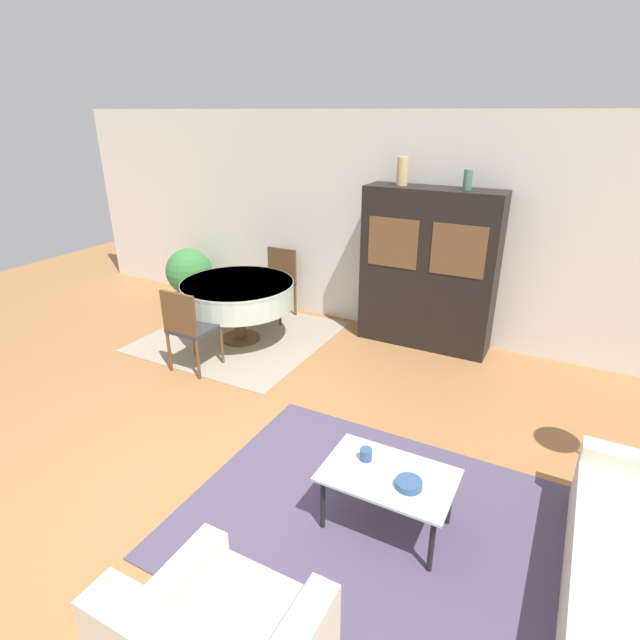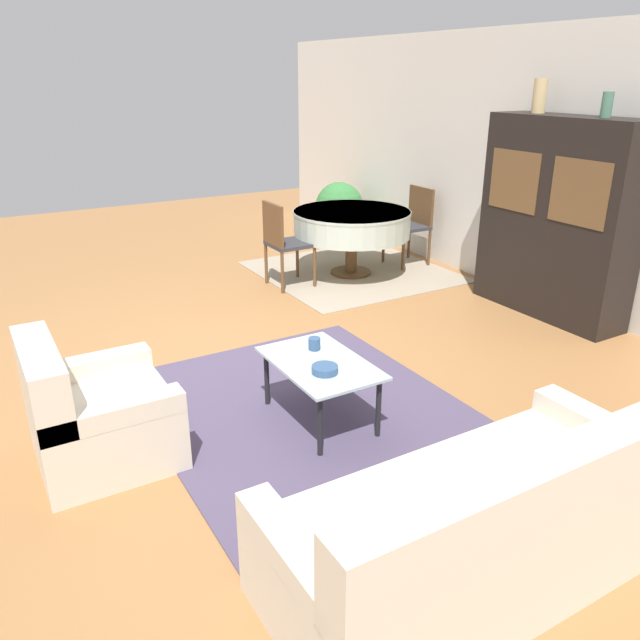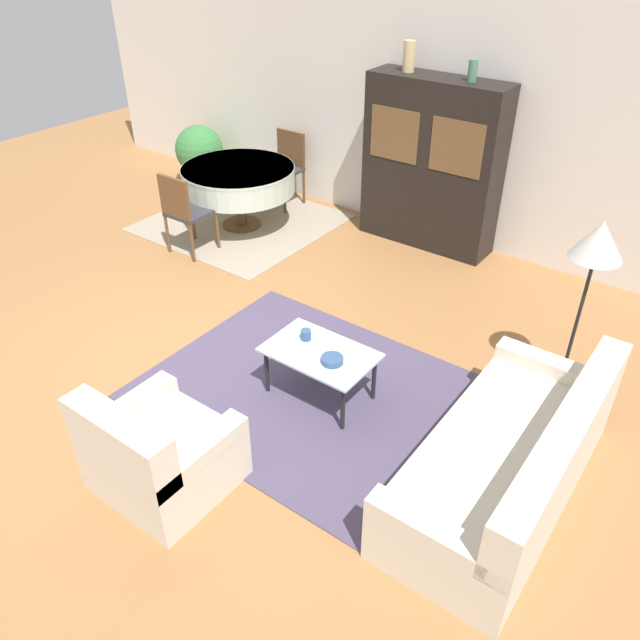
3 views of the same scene
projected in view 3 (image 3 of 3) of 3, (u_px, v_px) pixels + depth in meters
The scene contains 17 objects.
ground_plane at pixel (183, 358), 5.59m from camera, with size 14.00×14.00×0.00m, color #9E6B3D.
wall_back at pixel (400, 114), 7.26m from camera, with size 10.00×0.06×2.70m.
area_rug at pixel (313, 393), 5.19m from camera, with size 2.67×2.09×0.01m.
dining_rug at pixel (242, 222), 7.94m from camera, with size 2.13×2.09×0.01m.
couch at pixel (510, 463), 4.16m from camera, with size 0.90×2.04×0.84m.
armchair at pixel (158, 454), 4.22m from camera, with size 0.86×0.80×0.81m.
coffee_table at pixel (320, 357), 4.95m from camera, with size 0.88×0.56×0.44m.
display_cabinet at pixel (432, 165), 7.00m from camera, with size 1.56×0.46×1.89m.
dining_table at pixel (239, 179), 7.53m from camera, with size 1.37×1.37×0.76m.
dining_chair_near at pixel (184, 209), 6.96m from camera, with size 0.44×0.44×0.94m.
dining_chair_far at pixel (286, 164), 8.17m from camera, with size 0.44×0.44×0.94m.
floor_lamp at pixel (597, 249), 4.52m from camera, with size 0.38×0.38×1.53m.
cup at pixel (306, 335), 5.04m from camera, with size 0.08×0.08×0.09m.
bowl at pixel (332, 360), 4.80m from camera, with size 0.17×0.17×0.05m.
vase_tall at pixel (409, 56), 6.58m from camera, with size 0.13×0.13×0.31m.
vase_short at pixel (473, 70), 6.24m from camera, with size 0.09×0.09×0.21m.
potted_plant at pixel (199, 151), 8.80m from camera, with size 0.67×0.67×0.83m.
Camera 3 is at (3.63, -2.84, 3.41)m, focal length 35.00 mm.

